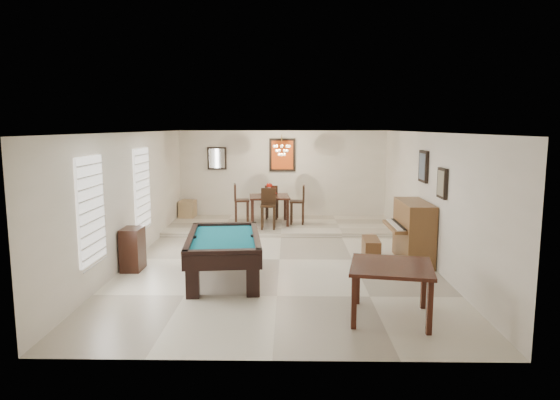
{
  "coord_description": "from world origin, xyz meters",
  "views": [
    {
      "loc": [
        0.19,
        -9.99,
        2.71
      ],
      "look_at": [
        0.0,
        0.6,
        1.15
      ],
      "focal_mm": 32.0,
      "sensor_mm": 36.0,
      "label": 1
    }
  ],
  "objects_px": {
    "dining_chair_east": "(297,205)",
    "dining_chair_south": "(268,209)",
    "square_table": "(391,292)",
    "piano_bench": "(371,249)",
    "corner_bench": "(188,209)",
    "dining_chair_north": "(272,202)",
    "pool_table": "(224,258)",
    "apothecary_chest": "(133,249)",
    "chandelier": "(282,146)",
    "dining_chair_west": "(242,203)",
    "flower_vase": "(269,187)",
    "upright_piano": "(406,232)",
    "dining_table": "(269,207)"
  },
  "relations": [
    {
      "from": "pool_table",
      "to": "apothecary_chest",
      "type": "height_order",
      "value": "apothecary_chest"
    },
    {
      "from": "flower_vase",
      "to": "dining_chair_south",
      "type": "relative_size",
      "value": 0.22
    },
    {
      "from": "dining_chair_west",
      "to": "chandelier",
      "type": "xyz_separation_m",
      "value": [
        1.08,
        -0.08,
        1.54
      ]
    },
    {
      "from": "dining_chair_north",
      "to": "pool_table",
      "type": "bearing_deg",
      "value": 87.32
    },
    {
      "from": "flower_vase",
      "to": "dining_chair_west",
      "type": "distance_m",
      "value": 0.87
    },
    {
      "from": "upright_piano",
      "to": "piano_bench",
      "type": "xyz_separation_m",
      "value": [
        -0.69,
        0.07,
        -0.39
      ]
    },
    {
      "from": "apothecary_chest",
      "to": "dining_chair_south",
      "type": "height_order",
      "value": "dining_chair_south"
    },
    {
      "from": "pool_table",
      "to": "upright_piano",
      "type": "distance_m",
      "value": 3.77
    },
    {
      "from": "chandelier",
      "to": "pool_table",
      "type": "bearing_deg",
      "value": -101.91
    },
    {
      "from": "dining_chair_west",
      "to": "upright_piano",
      "type": "bearing_deg",
      "value": -140.21
    },
    {
      "from": "piano_bench",
      "to": "chandelier",
      "type": "bearing_deg",
      "value": 120.41
    },
    {
      "from": "corner_bench",
      "to": "chandelier",
      "type": "xyz_separation_m",
      "value": [
        2.74,
        -0.98,
        1.84
      ]
    },
    {
      "from": "dining_chair_east",
      "to": "dining_chair_south",
      "type": "bearing_deg",
      "value": -44.22
    },
    {
      "from": "square_table",
      "to": "dining_chair_south",
      "type": "relative_size",
      "value": 1.1
    },
    {
      "from": "upright_piano",
      "to": "flower_vase",
      "type": "distance_m",
      "value": 4.44
    },
    {
      "from": "dining_chair_north",
      "to": "dining_table",
      "type": "bearing_deg",
      "value": 90.71
    },
    {
      "from": "upright_piano",
      "to": "dining_chair_east",
      "type": "height_order",
      "value": "upright_piano"
    },
    {
      "from": "pool_table",
      "to": "apothecary_chest",
      "type": "relative_size",
      "value": 2.84
    },
    {
      "from": "square_table",
      "to": "dining_table",
      "type": "height_order",
      "value": "dining_table"
    },
    {
      "from": "pool_table",
      "to": "dining_chair_south",
      "type": "bearing_deg",
      "value": 74.7
    },
    {
      "from": "piano_bench",
      "to": "dining_chair_south",
      "type": "relative_size",
      "value": 0.78
    },
    {
      "from": "dining_chair_south",
      "to": "corner_bench",
      "type": "height_order",
      "value": "dining_chair_south"
    },
    {
      "from": "piano_bench",
      "to": "pool_table",
      "type": "bearing_deg",
      "value": -154.18
    },
    {
      "from": "flower_vase",
      "to": "dining_chair_south",
      "type": "distance_m",
      "value": 0.86
    },
    {
      "from": "pool_table",
      "to": "dining_chair_east",
      "type": "bearing_deg",
      "value": 67.08
    },
    {
      "from": "flower_vase",
      "to": "corner_bench",
      "type": "relative_size",
      "value": 0.42
    },
    {
      "from": "piano_bench",
      "to": "corner_bench",
      "type": "bearing_deg",
      "value": 137.85
    },
    {
      "from": "upright_piano",
      "to": "dining_chair_west",
      "type": "xyz_separation_m",
      "value": [
        -3.65,
        3.36,
        0.05
      ]
    },
    {
      "from": "apothecary_chest",
      "to": "dining_table",
      "type": "bearing_deg",
      "value": 58.9
    },
    {
      "from": "piano_bench",
      "to": "chandelier",
      "type": "xyz_separation_m",
      "value": [
        -1.88,
        3.2,
        1.98
      ]
    },
    {
      "from": "chandelier",
      "to": "dining_chair_west",
      "type": "bearing_deg",
      "value": 175.52
    },
    {
      "from": "pool_table",
      "to": "dining_chair_south",
      "type": "xyz_separation_m",
      "value": [
        0.63,
        3.91,
        0.25
      ]
    },
    {
      "from": "upright_piano",
      "to": "dining_chair_west",
      "type": "bearing_deg",
      "value": 137.41
    },
    {
      "from": "upright_piano",
      "to": "dining_table",
      "type": "height_order",
      "value": "upright_piano"
    },
    {
      "from": "square_table",
      "to": "apothecary_chest",
      "type": "xyz_separation_m",
      "value": [
        -4.42,
        2.34,
        0.02
      ]
    },
    {
      "from": "square_table",
      "to": "dining_table",
      "type": "xyz_separation_m",
      "value": [
        -1.97,
        6.4,
        0.17
      ]
    },
    {
      "from": "chandelier",
      "to": "upright_piano",
      "type": "bearing_deg",
      "value": -51.85
    },
    {
      "from": "dining_chair_west",
      "to": "chandelier",
      "type": "bearing_deg",
      "value": -102.1
    },
    {
      "from": "apothecary_chest",
      "to": "piano_bench",
      "type": "bearing_deg",
      "value": 9.78
    },
    {
      "from": "square_table",
      "to": "flower_vase",
      "type": "distance_m",
      "value": 6.74
    },
    {
      "from": "pool_table",
      "to": "dining_chair_south",
      "type": "relative_size",
      "value": 2.24
    },
    {
      "from": "dining_chair_east",
      "to": "corner_bench",
      "type": "height_order",
      "value": "dining_chair_east"
    },
    {
      "from": "chandelier",
      "to": "flower_vase",
      "type": "bearing_deg",
      "value": 170.95
    },
    {
      "from": "square_table",
      "to": "piano_bench",
      "type": "height_order",
      "value": "square_table"
    },
    {
      "from": "flower_vase",
      "to": "dining_table",
      "type": "bearing_deg",
      "value": 0.0
    },
    {
      "from": "dining_table",
      "to": "chandelier",
      "type": "relative_size",
      "value": 1.76
    },
    {
      "from": "piano_bench",
      "to": "apothecary_chest",
      "type": "relative_size",
      "value": 0.99
    },
    {
      "from": "upright_piano",
      "to": "dining_chair_south",
      "type": "bearing_deg",
      "value": 138.12
    },
    {
      "from": "square_table",
      "to": "piano_bench",
      "type": "relative_size",
      "value": 1.41
    },
    {
      "from": "dining_chair_west",
      "to": "corner_bench",
      "type": "distance_m",
      "value": 1.9
    }
  ]
}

